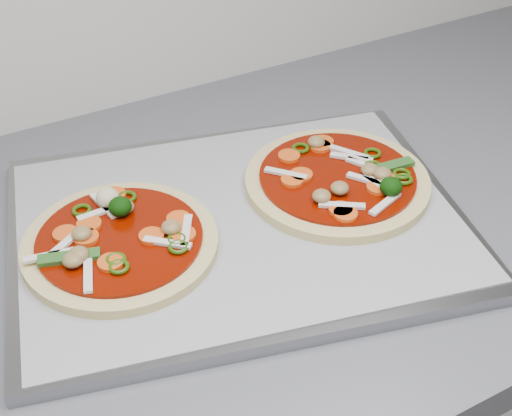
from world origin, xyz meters
TOP-DOWN VIEW (x-y plane):
  - countertop at (0.00, 1.30)m, footprint 3.60×0.60m
  - baking_tray at (-0.07, 1.29)m, footprint 0.54×0.45m
  - parchment at (-0.07, 1.29)m, footprint 0.51×0.41m
  - pizza_left at (-0.19, 1.30)m, footprint 0.23×0.23m
  - pizza_right at (0.05, 1.29)m, footprint 0.26×0.26m

SIDE VIEW (x-z plane):
  - countertop at x=0.00m, z-range 0.86..0.90m
  - baking_tray at x=-0.07m, z-range 0.90..0.92m
  - parchment at x=-0.07m, z-range 0.92..0.92m
  - pizza_right at x=0.05m, z-range 0.91..0.94m
  - pizza_left at x=-0.19m, z-range 0.91..0.94m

